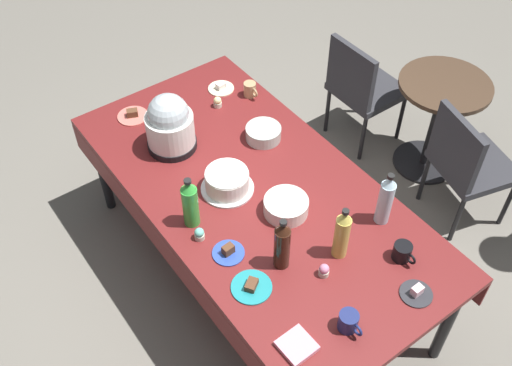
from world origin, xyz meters
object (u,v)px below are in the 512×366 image
at_px(dessert_plate_cream, 221,88).
at_px(cupcake_rose, 199,234).
at_px(dessert_plate_coral, 133,115).
at_px(dessert_plate_charcoal, 416,293).
at_px(coffee_mug_navy, 349,322).
at_px(cupcake_vanilla, 218,102).
at_px(maroon_chair_right, 467,161).
at_px(dessert_plate_teal, 251,286).
at_px(soda_bottle_water, 385,200).
at_px(round_cafe_table, 438,110).
at_px(slow_cooker, 170,124).
at_px(soda_bottle_cola, 282,245).
at_px(coffee_mug_tan, 250,89).
at_px(maroon_chair_left, 362,86).
at_px(potluck_table, 256,197).
at_px(dessert_plate_cobalt, 228,252).
at_px(coffee_mug_black, 402,252).
at_px(soda_bottle_lime_soda, 190,203).
at_px(cupcake_cocoa, 324,270).
at_px(soda_bottle_ginger_ale, 342,234).
at_px(frosted_layer_cake, 227,182).
at_px(ceramic_snack_bowl, 286,206).
at_px(glass_salad_bowl, 263,133).

bearing_deg(dessert_plate_cream, cupcake_rose, -39.02).
xyz_separation_m(dessert_plate_coral, dessert_plate_charcoal, (1.85, 0.44, 0.00)).
bearing_deg(coffee_mug_navy, dessert_plate_coral, -177.42).
bearing_deg(cupcake_vanilla, maroon_chair_right, 45.86).
height_order(dessert_plate_teal, soda_bottle_water, soda_bottle_water).
height_order(cupcake_vanilla, round_cafe_table, cupcake_vanilla).
xyz_separation_m(slow_cooker, soda_bottle_cola, (1.00, -0.00, -0.02)).
xyz_separation_m(coffee_mug_navy, coffee_mug_tan, (-1.54, 0.60, -0.00)).
relative_size(dessert_plate_coral, maroon_chair_left, 0.21).
bearing_deg(potluck_table, dessert_plate_cobalt, -53.88).
height_order(soda_bottle_cola, coffee_mug_black, soda_bottle_cola).
xyz_separation_m(dessert_plate_charcoal, cupcake_vanilla, (-1.63, 0.02, 0.02)).
height_order(soda_bottle_lime_soda, maroon_chair_right, soda_bottle_lime_soda).
height_order(dessert_plate_cobalt, round_cafe_table, dessert_plate_cobalt).
bearing_deg(coffee_mug_navy, cupcake_cocoa, 160.50).
distance_m(cupcake_rose, maroon_chair_right, 1.78).
bearing_deg(soda_bottle_cola, soda_bottle_ginger_ale, 66.20).
bearing_deg(frosted_layer_cake, coffee_mug_black, 25.87).
xyz_separation_m(dessert_plate_cobalt, round_cafe_table, (-0.31, 1.89, -0.27)).
bearing_deg(cupcake_vanilla, dessert_plate_cobalt, -31.11).
bearing_deg(soda_bottle_ginger_ale, maroon_chair_left, 131.93).
bearing_deg(coffee_mug_black, soda_bottle_ginger_ale, -131.78).
bearing_deg(soda_bottle_lime_soda, cupcake_cocoa, 27.19).
relative_size(dessert_plate_cream, soda_bottle_cola, 0.52).
height_order(potluck_table, cupcake_cocoa, cupcake_cocoa).
relative_size(dessert_plate_cobalt, soda_bottle_water, 0.49).
height_order(soda_bottle_ginger_ale, round_cafe_table, soda_bottle_ginger_ale).
xyz_separation_m(cupcake_cocoa, coffee_mug_navy, (0.27, -0.10, 0.02)).
height_order(dessert_plate_charcoal, cupcake_cocoa, cupcake_cocoa).
relative_size(soda_bottle_ginger_ale, soda_bottle_water, 0.98).
distance_m(frosted_layer_cake, dessert_plate_coral, 0.82).
xyz_separation_m(ceramic_snack_bowl, soda_bottle_lime_soda, (-0.22, -0.42, 0.10)).
relative_size(maroon_chair_left, maroon_chair_right, 1.00).
relative_size(frosted_layer_cake, maroon_chair_right, 0.33).
relative_size(frosted_layer_cake, round_cafe_table, 0.39).
xyz_separation_m(slow_cooker, glass_salad_bowl, (0.25, 0.45, -0.12)).
height_order(slow_cooker, cupcake_cocoa, slow_cooker).
relative_size(frosted_layer_cake, dessert_plate_cobalt, 1.79).
distance_m(soda_bottle_ginger_ale, maroon_chair_right, 1.32).
bearing_deg(cupcake_cocoa, soda_bottle_water, 100.26).
xyz_separation_m(cupcake_rose, coffee_mug_navy, (0.79, 0.25, 0.02)).
relative_size(dessert_plate_cobalt, soda_bottle_ginger_ale, 0.50).
relative_size(coffee_mug_navy, round_cafe_table, 0.18).
height_order(dessert_plate_coral, cupcake_cocoa, cupcake_cocoa).
relative_size(ceramic_snack_bowl, dessert_plate_coral, 1.25).
bearing_deg(slow_cooker, soda_bottle_lime_soda, -20.90).
distance_m(potluck_table, dessert_plate_charcoal, 0.97).
relative_size(slow_cooker, dessert_plate_cobalt, 2.23).
xyz_separation_m(slow_cooker, coffee_mug_navy, (1.43, 0.02, -0.12)).
height_order(soda_bottle_lime_soda, soda_bottle_water, soda_bottle_water).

